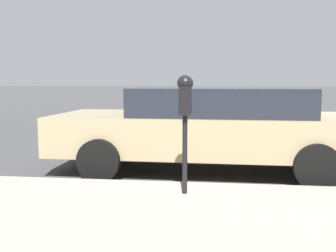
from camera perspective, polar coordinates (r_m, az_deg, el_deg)
name	(u,v)px	position (r m, az deg, el deg)	size (l,w,h in m)	color
ground_plane	(248,161)	(7.52, 11.60, -4.93)	(220.00, 220.00, 0.00)	#424244
parking_meter	(185,104)	(4.63, 2.49, 3.22)	(0.21, 0.19, 1.42)	black
car_tan	(210,126)	(6.46, 6.13, -0.04)	(2.17, 4.98, 1.37)	tan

